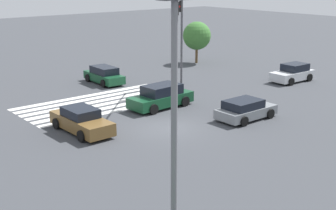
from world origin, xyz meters
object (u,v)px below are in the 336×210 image
at_px(car_6, 293,73).
at_px(tree_corner_c, 197,36).
at_px(street_light_pole_a, 174,143).
at_px(car_5, 245,110).
at_px(traffic_signal_mast, 179,22).
at_px(car_3, 104,75).
at_px(car_0, 81,121).
at_px(car_1, 161,97).

bearing_deg(car_6, tree_corner_c, -86.21).
distance_m(car_6, street_light_pole_a, 31.62).
height_order(car_5, car_6, car_6).
bearing_deg(street_light_pole_a, car_6, -149.59).
bearing_deg(traffic_signal_mast, car_3, -110.98).
bearing_deg(tree_corner_c, street_light_pole_a, 46.21).
distance_m(car_5, street_light_pole_a, 19.59).
bearing_deg(tree_corner_c, car_3, 8.49).
distance_m(traffic_signal_mast, car_5, 9.59).
distance_m(car_6, tree_corner_c, 11.97).
distance_m(car_3, car_6, 16.41).
height_order(car_0, street_light_pole_a, street_light_pole_a).
distance_m(traffic_signal_mast, car_1, 6.61).
bearing_deg(car_5, car_0, 154.46).
bearing_deg(street_light_pole_a, car_0, -111.03).
distance_m(car_5, car_6, 12.46).
relative_size(car_0, tree_corner_c, 1.11).
bearing_deg(car_1, traffic_signal_mast, -149.83).
distance_m(car_5, tree_corner_c, 19.95).
height_order(traffic_signal_mast, car_5, traffic_signal_mast).
xyz_separation_m(car_1, car_6, (-14.02, 0.89, -0.05)).
relative_size(street_light_pole_a, tree_corner_c, 2.03).
bearing_deg(car_5, car_6, 22.24).
relative_size(car_1, car_3, 1.11).
bearing_deg(car_5, car_3, 96.04).
bearing_deg(traffic_signal_mast, street_light_pole_a, 3.89).
bearing_deg(traffic_signal_mast, car_6, 116.53).
bearing_deg(car_6, car_0, 1.83).
bearing_deg(car_1, car_3, -99.12).
distance_m(traffic_signal_mast, car_0, 12.37).
height_order(traffic_signal_mast, tree_corner_c, traffic_signal_mast).
bearing_deg(car_1, car_5, 110.73).
height_order(car_5, tree_corner_c, tree_corner_c).
bearing_deg(car_1, street_light_pole_a, 49.01).
distance_m(car_0, car_3, 12.83).
height_order(car_3, street_light_pole_a, street_light_pole_a).
height_order(traffic_signal_mast, street_light_pole_a, street_light_pole_a).
height_order(car_0, car_5, car_0).
bearing_deg(tree_corner_c, car_5, 56.29).
xyz_separation_m(car_5, car_6, (-11.53, -4.73, 0.08)).
height_order(traffic_signal_mast, car_0, traffic_signal_mast).
height_order(car_3, car_6, car_6).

